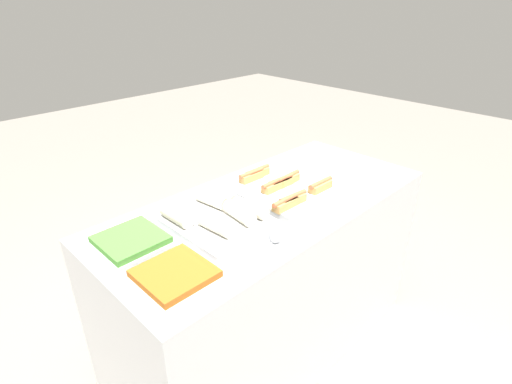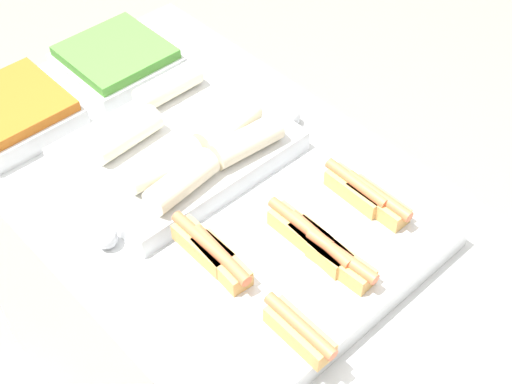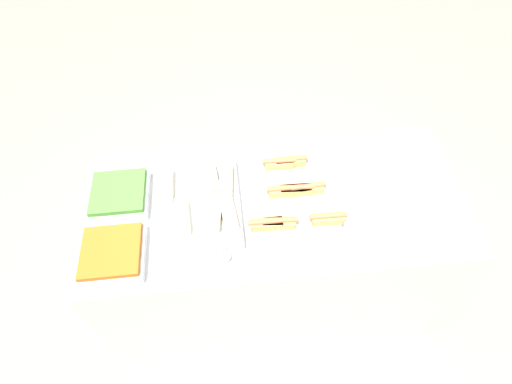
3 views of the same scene
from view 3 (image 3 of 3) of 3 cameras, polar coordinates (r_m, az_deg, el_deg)
ground_plane at (r=2.56m, az=2.00°, el=-13.59°), size 12.00×12.00×0.00m
counter at (r=2.13m, az=2.35°, el=-8.64°), size 1.66×0.73×0.94m
tray_hotdogs at (r=1.71m, az=4.92°, el=-0.58°), size 0.40×0.50×0.10m
tray_wraps at (r=1.69m, az=-7.92°, el=-1.50°), size 0.35×0.45×0.11m
tray_side_front at (r=1.65m, az=-19.79°, el=-8.38°), size 0.24×0.24×0.07m
tray_side_back at (r=1.80m, az=-18.91°, el=-0.46°), size 0.24×0.24×0.07m
serving_spoon_near at (r=1.57m, az=-5.29°, el=-9.30°), size 0.26×0.04×0.04m
serving_spoon_far at (r=1.87m, az=-6.37°, el=4.63°), size 0.24×0.04×0.04m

